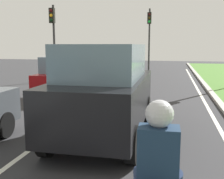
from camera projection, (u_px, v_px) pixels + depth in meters
name	position (u px, v px, depth m)	size (l,w,h in m)	color
ground_plane	(117.00, 99.00, 11.84)	(60.00, 60.00, 0.00)	#2D2D30
lane_line_center	(101.00, 98.00, 11.98)	(0.12, 32.00, 0.01)	silver
lane_line_right_edge	(205.00, 102.00, 11.08)	(0.12, 32.00, 0.01)	silver
curb_right	(218.00, 101.00, 10.97)	(0.24, 48.00, 0.12)	#9E9B93
car_suv_ahead	(105.00, 90.00, 6.80)	(1.99, 4.51, 2.28)	black
car_hatchback_far	(66.00, 77.00, 12.28)	(1.74, 3.71, 1.78)	maroon
rider_person	(158.00, 154.00, 2.75)	(0.51, 0.41, 1.16)	#192D47
traffic_light_overhead_left	(53.00, 30.00, 17.15)	(0.32, 0.50, 4.71)	#2D2D2D
traffic_light_far_median	(149.00, 30.00, 22.48)	(0.32, 0.50, 5.19)	#2D2D2D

